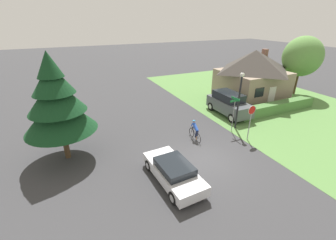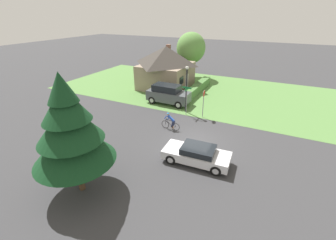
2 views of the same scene
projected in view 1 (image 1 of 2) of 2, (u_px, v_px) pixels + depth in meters
The scene contains 12 objects.
ground_plane at pixel (204, 160), 14.25m from camera, with size 140.00×140.00×0.00m, color #38383A.
grass_verge_right at pixel (285, 109), 22.16m from camera, with size 16.00×36.00×0.01m, color #568442.
cottage_house at pixel (253, 74), 24.32m from camera, with size 6.91×6.29×5.20m.
hedge_row at pixel (278, 107), 21.26m from camera, with size 8.83×0.90×1.01m, color #4C7A3D.
sedan_left_lane at pixel (173, 172), 12.18m from camera, with size 2.02×4.43×1.23m.
cyclist at pixel (195, 131), 16.42m from camera, with size 0.44×1.69×1.48m.
parked_suv_right at pixel (229, 104), 20.63m from camera, with size 1.98×4.58×2.07m.
stop_sign at pixel (251, 116), 15.90m from camera, with size 0.66×0.07×2.68m.
street_lamp at pixel (239, 95), 17.24m from camera, with size 0.32×0.32×4.63m.
street_name_sign at pixel (234, 108), 17.14m from camera, with size 0.90×0.90×2.80m.
conifer_tall_near at pixel (57, 102), 13.00m from camera, with size 4.18×4.18×6.69m.
deciduous_tree_right at pixel (302, 56), 24.95m from camera, with size 4.15×4.15×6.51m.
Camera 1 is at (-7.06, -9.86, 8.22)m, focal length 24.00 mm.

